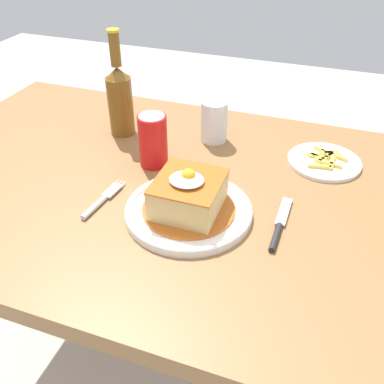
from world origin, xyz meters
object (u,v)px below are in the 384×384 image
side_plate_fries (324,161)px  fork (100,202)px  beer_bottle_amber (120,97)px  drinking_glass (214,124)px  soda_can (153,141)px  main_plate (189,210)px  knife (278,229)px

side_plate_fries → fork: bearing=-142.7°
fork → beer_bottle_amber: size_ratio=0.53×
fork → drinking_glass: (0.14, 0.34, 0.04)m
soda_can → side_plate_fries: (0.38, 0.14, -0.06)m
main_plate → soda_can: 0.21m
main_plate → knife: bearing=1.8°
main_plate → soda_can: bearing=133.2°
fork → beer_bottle_amber: 0.33m
fork → soda_can: soda_can is taller
drinking_glass → beer_bottle_amber: bearing=-169.7°
beer_bottle_amber → knife: bearing=-29.6°
fork → side_plate_fries: bearing=37.3°
soda_can → drinking_glass: (0.10, 0.16, -0.02)m
knife → soda_can: bearing=155.6°
soda_can → beer_bottle_amber: (-0.14, 0.12, 0.04)m
main_plate → knife: 0.18m
drinking_glass → side_plate_fries: (0.28, -0.02, -0.04)m
soda_can → main_plate: bearing=-46.8°
soda_can → drinking_glass: size_ratio=1.18×
knife → side_plate_fries: bearing=78.4°
knife → drinking_glass: drinking_glass is taller
main_plate → side_plate_fries: bearing=50.6°
drinking_glass → side_plate_fries: 0.28m
main_plate → drinking_glass: bearing=98.2°
side_plate_fries → soda_can: bearing=-160.0°
main_plate → fork: 0.19m
main_plate → drinking_glass: drinking_glass is taller
beer_bottle_amber → drinking_glass: 0.25m
soda_can → side_plate_fries: size_ratio=0.73×
main_plate → fork: main_plate is taller
fork → soda_can: bearing=77.1°
main_plate → soda_can: (-0.14, 0.15, 0.05)m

